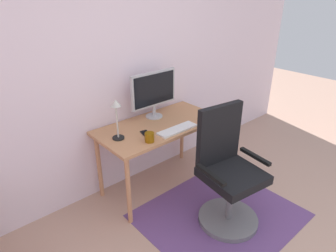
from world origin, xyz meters
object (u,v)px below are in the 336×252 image
object	(u,v)px
desk	(159,131)
keyboard	(177,129)
desk_lamp	(116,113)
office_chair	(227,178)
computer_mouse	(202,121)
monitor	(154,91)
cell_phone	(146,134)
coffee_cup	(150,137)

from	to	relation	value
desk	keyboard	size ratio (longest dim) A/B	2.99
desk_lamp	office_chair	bearing A→B (deg)	-53.00
computer_mouse	office_chair	xyz separation A→B (m)	(-0.23, -0.55, -0.31)
monitor	computer_mouse	size ratio (longest dim) A/B	5.30
desk	keyboard	world-z (taller)	keyboard
cell_phone	office_chair	size ratio (longest dim) A/B	0.13
keyboard	computer_mouse	size ratio (longest dim) A/B	4.13
desk_lamp	office_chair	world-z (taller)	desk_lamp
monitor	keyboard	bearing A→B (deg)	-95.18
desk	coffee_cup	bearing A→B (deg)	-142.87
cell_phone	office_chair	distance (m)	0.85
desk	office_chair	size ratio (longest dim) A/B	1.16
desk	monitor	bearing A→B (deg)	66.03
desk_lamp	office_chair	distance (m)	1.15
computer_mouse	cell_phone	size ratio (longest dim) A/B	0.74
desk_lamp	computer_mouse	bearing A→B (deg)	-17.20
desk	keyboard	xyz separation A→B (m)	(0.04, -0.22, 0.09)
cell_phone	office_chair	bearing A→B (deg)	-49.77
computer_mouse	cell_phone	distance (m)	0.62
monitor	desk_lamp	xyz separation A→B (m)	(-0.56, -0.18, -0.04)
keyboard	office_chair	bearing A→B (deg)	-81.87
desk	cell_phone	xyz separation A→B (m)	(-0.24, -0.09, 0.09)
desk_lamp	cell_phone	bearing A→B (deg)	-21.62
keyboard	coffee_cup	bearing A→B (deg)	-179.27
keyboard	coffee_cup	size ratio (longest dim) A/B	4.97
desk	coffee_cup	distance (m)	0.40
monitor	desk_lamp	size ratio (longest dim) A/B	1.45
monitor	keyboard	distance (m)	0.50
cell_phone	keyboard	bearing A→B (deg)	-12.28
coffee_cup	cell_phone	xyz separation A→B (m)	(0.06, 0.14, -0.04)
monitor	keyboard	size ratio (longest dim) A/B	1.28
desk_lamp	coffee_cup	bearing A→B (deg)	-52.39
coffee_cup	cell_phone	distance (m)	0.16
keyboard	office_chair	xyz separation A→B (m)	(0.08, -0.58, -0.30)
desk	computer_mouse	world-z (taller)	computer_mouse
monitor	keyboard	world-z (taller)	monitor
cell_phone	desk_lamp	size ratio (longest dim) A/B	0.37
cell_phone	desk_lamp	distance (m)	0.36
cell_phone	desk_lamp	bearing A→B (deg)	171.48
desk	monitor	size ratio (longest dim) A/B	2.33
desk	cell_phone	bearing A→B (deg)	-159.31
office_chair	keyboard	bearing A→B (deg)	106.30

